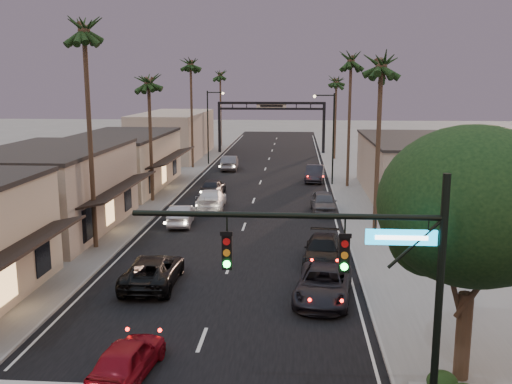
# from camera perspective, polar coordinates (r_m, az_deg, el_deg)

# --- Properties ---
(ground) EXTENTS (200.00, 200.00, 0.00)m
(ground) POSITION_cam_1_polar(r_m,az_deg,el_deg) (52.12, 0.01, -0.19)
(ground) COLOR slate
(ground) RESTS_ON ground
(road) EXTENTS (14.00, 120.00, 0.02)m
(road) POSITION_cam_1_polar(r_m,az_deg,el_deg) (57.02, 0.37, 0.79)
(road) COLOR black
(road) RESTS_ON ground
(sidewalk_left) EXTENTS (5.00, 92.00, 0.12)m
(sidewalk_left) POSITION_cam_1_polar(r_m,az_deg,el_deg) (65.14, -7.59, 2.03)
(sidewalk_left) COLOR slate
(sidewalk_left) RESTS_ON ground
(sidewalk_right) EXTENTS (5.00, 92.00, 0.12)m
(sidewalk_right) POSITION_cam_1_polar(r_m,az_deg,el_deg) (64.06, 9.30, 1.83)
(sidewalk_right) COLOR slate
(sidewalk_right) RESTS_ON ground
(storefront_mid) EXTENTS (8.00, 14.00, 5.50)m
(storefront_mid) POSITION_cam_1_polar(r_m,az_deg,el_deg) (41.25, -19.79, 0.03)
(storefront_mid) COLOR gray
(storefront_mid) RESTS_ON ground
(storefront_far) EXTENTS (8.00, 16.00, 5.00)m
(storefront_far) POSITION_cam_1_polar(r_m,az_deg,el_deg) (56.08, -13.22, 2.90)
(storefront_far) COLOR #C1B194
(storefront_far) RESTS_ON ground
(storefront_dist) EXTENTS (8.00, 20.00, 6.00)m
(storefront_dist) POSITION_cam_1_polar(r_m,az_deg,el_deg) (78.13, -8.25, 5.68)
(storefront_dist) COLOR gray
(storefront_dist) RESTS_ON ground
(building_right) EXTENTS (8.00, 18.00, 5.00)m
(building_right) POSITION_cam_1_polar(r_m,az_deg,el_deg) (52.58, 15.42, 2.27)
(building_right) COLOR gray
(building_right) RESTS_ON ground
(traffic_signal) EXTENTS (8.51, 0.22, 7.80)m
(traffic_signal) POSITION_cam_1_polar(r_m,az_deg,el_deg) (15.95, 11.25, -7.76)
(traffic_signal) COLOR black
(traffic_signal) RESTS_ON ground
(corner_tree) EXTENTS (6.20, 6.20, 8.80)m
(corner_tree) POSITION_cam_1_polar(r_m,az_deg,el_deg) (19.77, 21.09, -1.93)
(corner_tree) COLOR #38281C
(corner_tree) RESTS_ON ground
(arch) EXTENTS (15.20, 0.40, 7.27)m
(arch) POSITION_cam_1_polar(r_m,az_deg,el_deg) (81.20, 1.55, 7.78)
(arch) COLOR black
(arch) RESTS_ON ground
(streetlight_right) EXTENTS (2.13, 0.30, 9.00)m
(streetlight_right) POSITION_cam_1_polar(r_m,az_deg,el_deg) (56.29, 7.47, 6.03)
(streetlight_right) COLOR black
(streetlight_right) RESTS_ON ground
(streetlight_left) EXTENTS (2.13, 0.30, 9.00)m
(streetlight_left) POSITION_cam_1_polar(r_m,az_deg,el_deg) (69.96, -4.62, 7.06)
(streetlight_left) COLOR black
(streetlight_left) RESTS_ON ground
(palm_lb) EXTENTS (3.20, 3.20, 15.20)m
(palm_lb) POSITION_cam_1_polar(r_m,az_deg,el_deg) (35.35, -16.87, 15.82)
(palm_lb) COLOR #38281C
(palm_lb) RESTS_ON ground
(palm_lc) EXTENTS (3.20, 3.20, 12.20)m
(palm_lc) POSITION_cam_1_polar(r_m,az_deg,el_deg) (48.57, -10.71, 11.22)
(palm_lc) COLOR #38281C
(palm_lc) RESTS_ON ground
(palm_ld) EXTENTS (3.20, 3.20, 14.20)m
(palm_ld) POSITION_cam_1_polar(r_m,az_deg,el_deg) (67.16, -6.56, 12.91)
(palm_ld) COLOR #38281C
(palm_ld) RESTS_ON ground
(palm_ra) EXTENTS (3.20, 3.20, 13.20)m
(palm_ra) POSITION_cam_1_polar(r_m,az_deg,el_deg) (35.35, 12.45, 12.87)
(palm_ra) COLOR #38281C
(palm_ra) RESTS_ON ground
(palm_rb) EXTENTS (3.20, 3.20, 14.20)m
(palm_rb) POSITION_cam_1_polar(r_m,az_deg,el_deg) (55.25, 9.50, 13.24)
(palm_rb) COLOR #38281C
(palm_rb) RESTS_ON ground
(palm_rc) EXTENTS (3.20, 3.20, 12.20)m
(palm_rc) POSITION_cam_1_polar(r_m,az_deg,el_deg) (75.15, 8.05, 11.18)
(palm_rc) COLOR #38281C
(palm_rc) RESTS_ON ground
(palm_far) EXTENTS (3.20, 3.20, 13.20)m
(palm_far) POSITION_cam_1_polar(r_m,az_deg,el_deg) (89.80, -3.60, 11.85)
(palm_far) COLOR #38281C
(palm_far) RESTS_ON ground
(oncoming_red) EXTENTS (2.10, 4.24, 1.39)m
(oncoming_red) POSITION_cam_1_polar(r_m,az_deg,el_deg) (21.14, -12.70, -15.87)
(oncoming_red) COLOR maroon
(oncoming_red) RESTS_ON ground
(oncoming_pickup) EXTENTS (2.62, 5.49, 1.51)m
(oncoming_pickup) POSITION_cam_1_polar(r_m,az_deg,el_deg) (29.48, -10.27, -7.75)
(oncoming_pickup) COLOR black
(oncoming_pickup) RESTS_ON ground
(oncoming_silver) EXTENTS (1.87, 4.51, 1.45)m
(oncoming_silver) POSITION_cam_1_polar(r_m,az_deg,el_deg) (41.21, -7.47, -2.29)
(oncoming_silver) COLOR #9D9CA2
(oncoming_silver) RESTS_ON ground
(oncoming_white) EXTENTS (2.44, 5.48, 1.56)m
(oncoming_white) POSITION_cam_1_polar(r_m,az_deg,el_deg) (46.25, -4.52, -0.69)
(oncoming_white) COLOR silver
(oncoming_white) RESTS_ON ground
(oncoming_dgrey) EXTENTS (2.06, 4.58, 1.53)m
(oncoming_dgrey) POSITION_cam_1_polar(r_m,az_deg,el_deg) (51.69, -4.32, 0.54)
(oncoming_dgrey) COLOR black
(oncoming_dgrey) RESTS_ON ground
(oncoming_grey_far) EXTENTS (2.01, 5.12, 1.66)m
(oncoming_grey_far) POSITION_cam_1_polar(r_m,az_deg,el_deg) (66.22, -2.67, 2.94)
(oncoming_grey_far) COLOR #504F54
(oncoming_grey_far) RESTS_ON ground
(curbside_near) EXTENTS (3.18, 5.70, 1.51)m
(curbside_near) POSITION_cam_1_polar(r_m,az_deg,el_deg) (27.37, 6.75, -9.15)
(curbside_near) COLOR black
(curbside_near) RESTS_ON ground
(curbside_black) EXTENTS (2.48, 5.18, 1.46)m
(curbside_black) POSITION_cam_1_polar(r_m,az_deg,el_deg) (32.76, 6.69, -5.77)
(curbside_black) COLOR black
(curbside_black) RESTS_ON ground
(curbside_grey) EXTENTS (2.08, 4.82, 1.62)m
(curbside_grey) POSITION_cam_1_polar(r_m,az_deg,el_deg) (44.99, 6.78, -1.03)
(curbside_grey) COLOR #424346
(curbside_grey) RESTS_ON ground
(curbside_far) EXTENTS (2.22, 5.17, 1.66)m
(curbside_far) POSITION_cam_1_polar(r_m,az_deg,el_deg) (58.79, 5.89, 1.86)
(curbside_far) COLOR black
(curbside_far) RESTS_ON ground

